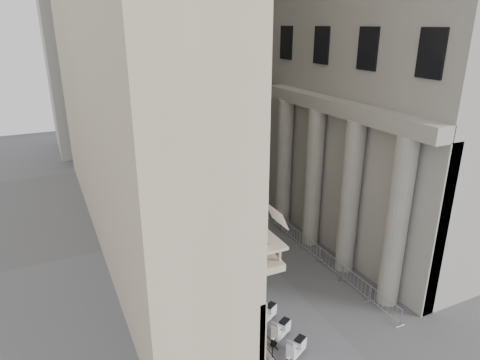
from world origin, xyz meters
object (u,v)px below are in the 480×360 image
object	(u,v)px
security_tent	(153,165)
street_lamp	(182,183)
info_kiosk	(191,218)
pedestrian_b	(210,176)
scooter_0	(296,358)
pedestrian_a	(219,205)

from	to	relation	value
security_tent	street_lamp	bearing A→B (deg)	-91.71
street_lamp	security_tent	bearing A→B (deg)	77.77
info_kiosk	street_lamp	bearing A→B (deg)	-130.20
street_lamp	pedestrian_b	bearing A→B (deg)	47.47
scooter_0	info_kiosk	bearing A→B (deg)	-27.84
pedestrian_a	pedestrian_b	size ratio (longest dim) A/B	0.91
street_lamp	pedestrian_b	distance (m)	11.55
scooter_0	info_kiosk	world-z (taller)	info_kiosk
scooter_0	street_lamp	xyz separation A→B (m)	(-0.85, 14.58, 4.36)
info_kiosk	pedestrian_a	world-z (taller)	pedestrian_a
scooter_0	pedestrian_b	world-z (taller)	pedestrian_b
pedestrian_a	scooter_0	bearing A→B (deg)	68.38
security_tent	pedestrian_a	world-z (taller)	security_tent
security_tent	scooter_0	bearing A→B (deg)	-88.71
scooter_0	security_tent	distance (m)	24.70
security_tent	street_lamp	size ratio (longest dim) A/B	0.55
security_tent	info_kiosk	bearing A→B (deg)	-85.57
security_tent	info_kiosk	distance (m)	9.01
scooter_0	security_tent	xyz separation A→B (m)	(-0.55, 24.53, 2.75)
street_lamp	pedestrian_a	xyz separation A→B (m)	(3.85, 2.41, -3.48)
street_lamp	info_kiosk	xyz separation A→B (m)	(0.98, 1.18, -3.55)
pedestrian_b	info_kiosk	bearing A→B (deg)	55.38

